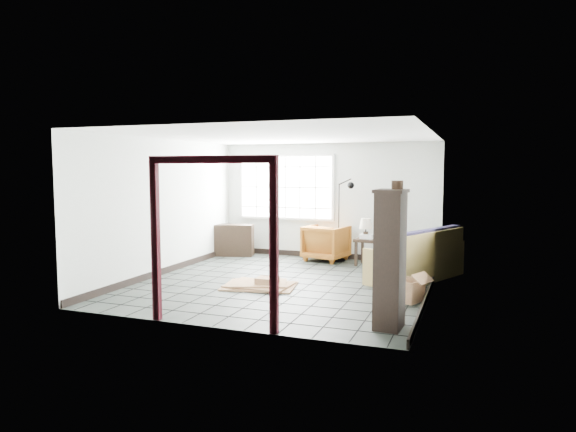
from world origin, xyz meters
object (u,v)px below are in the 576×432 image
at_px(futon_sofa, 419,261).
at_px(tall_shelf, 390,258).
at_px(side_table, 369,243).
at_px(armchair, 326,241).

xyz_separation_m(futon_sofa, tall_shelf, (-0.06, -3.06, 0.56)).
height_order(futon_sofa, tall_shelf, tall_shelf).
height_order(futon_sofa, side_table, futon_sofa).
xyz_separation_m(armchair, side_table, (1.00, -0.27, 0.04)).
bearing_deg(futon_sofa, side_table, 161.89).
bearing_deg(futon_sofa, armchair, 173.13).
height_order(side_table, tall_shelf, tall_shelf).
bearing_deg(armchair, tall_shelf, 128.11).
distance_m(armchair, side_table, 1.04).
distance_m(futon_sofa, armchair, 2.52).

